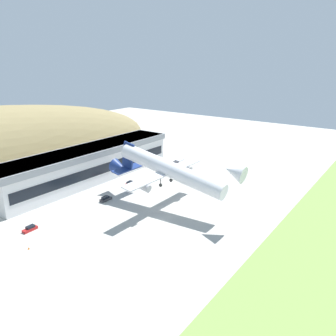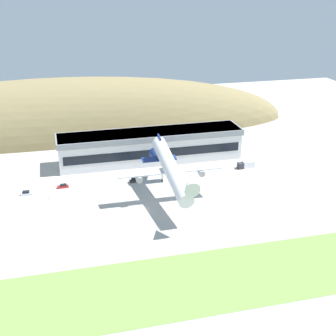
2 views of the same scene
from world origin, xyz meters
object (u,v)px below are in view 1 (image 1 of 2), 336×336
at_px(cargo_airplane, 168,170).
at_px(service_car_2, 130,183).
at_px(terminal_building, 89,162).
at_px(traffic_cone_0, 29,248).
at_px(fuel_truck, 178,163).
at_px(service_car_0, 30,229).
at_px(service_car_1, 106,199).

height_order(cargo_airplane, service_car_2, cargo_airplane).
relative_size(terminal_building, service_car_2, 17.80).
bearing_deg(service_car_2, cargo_airplane, -106.45).
bearing_deg(service_car_2, traffic_cone_0, -167.67).
relative_size(service_car_2, fuel_truck, 0.61).
bearing_deg(terminal_building, service_car_2, -72.24).
distance_m(terminal_building, service_car_2, 18.96).
bearing_deg(cargo_airplane, service_car_2, 73.55).
xyz_separation_m(service_car_0, fuel_truck, (75.62, 1.30, 0.77)).
height_order(terminal_building, service_car_0, terminal_building).
bearing_deg(terminal_building, service_car_1, -118.05).
bearing_deg(cargo_airplane, terminal_building, 87.69).
height_order(cargo_airplane, service_car_0, cargo_airplane).
bearing_deg(traffic_cone_0, service_car_2, 12.33).
xyz_separation_m(cargo_airplane, service_car_2, (7.01, 23.74, -12.15)).
distance_m(service_car_1, fuel_truck, 48.14).
distance_m(service_car_1, traffic_cone_0, 34.04).
bearing_deg(service_car_1, service_car_0, 176.90).
bearing_deg(terminal_building, traffic_cone_0, -148.00).
bearing_deg(terminal_building, fuel_truck, -25.45).
bearing_deg(service_car_0, cargo_airplane, -30.32).
bearing_deg(cargo_airplane, fuel_truck, 30.50).
xyz_separation_m(terminal_building, service_car_0, (-38.47, -18.98, -7.01)).
height_order(cargo_airplane, fuel_truck, cargo_airplane).
xyz_separation_m(service_car_1, service_car_2, (16.28, 3.69, -0.05)).
bearing_deg(service_car_1, fuel_truck, 3.33).
distance_m(cargo_airplane, service_car_1, 25.19).
distance_m(service_car_0, traffic_cone_0, 10.36).
distance_m(terminal_building, cargo_airplane, 40.88).
xyz_separation_m(service_car_2, traffic_cone_0, (-49.56, -10.83, -0.31)).
bearing_deg(terminal_building, service_car_0, -153.75).
xyz_separation_m(service_car_1, traffic_cone_0, (-33.28, -7.14, -0.36)).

